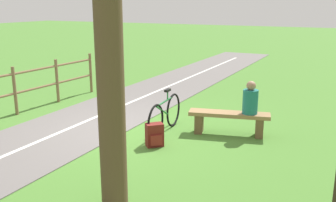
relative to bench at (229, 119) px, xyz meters
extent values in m
plane|color=#477A2D|center=(2.21, 0.65, -0.33)|extent=(80.00, 80.00, 0.00)
cube|color=#937047|center=(0.00, 0.00, 0.11)|extent=(1.73, 0.75, 0.08)
cube|color=brown|center=(-0.62, -0.15, -0.13)|extent=(0.23, 0.36, 0.41)
cube|color=brown|center=(0.62, 0.15, -0.13)|extent=(0.23, 0.36, 0.41)
cylinder|color=#1E6B66|center=(-0.41, -0.10, 0.41)|extent=(0.38, 0.38, 0.50)
sphere|color=#9E755B|center=(-0.41, -0.10, 0.75)|extent=(0.19, 0.19, 0.19)
torus|color=black|center=(1.22, 1.00, 0.04)|extent=(0.10, 0.76, 0.76)
torus|color=black|center=(1.30, 0.02, 0.04)|extent=(0.10, 0.76, 0.76)
cylinder|color=#237038|center=(1.26, 0.51, 0.36)|extent=(0.10, 0.84, 0.04)
cylinder|color=#237038|center=(1.25, 0.66, 0.20)|extent=(0.08, 0.61, 0.35)
cylinder|color=#237038|center=(1.27, 0.36, 0.46)|extent=(0.03, 0.03, 0.20)
cube|color=black|center=(1.27, 0.36, 0.57)|extent=(0.09, 0.21, 0.05)
cube|color=maroon|center=(1.09, 1.30, -0.11)|extent=(0.38, 0.38, 0.46)
cube|color=maroon|center=(1.01, 1.39, -0.17)|extent=(0.19, 0.19, 0.21)
cylinder|color=brown|center=(5.07, -1.92, 0.27)|extent=(0.08, 0.08, 1.21)
cylinder|color=brown|center=(5.14, -0.50, 0.27)|extent=(0.08, 0.08, 1.21)
cylinder|color=brown|center=(5.21, 0.93, 0.27)|extent=(0.08, 0.08, 1.21)
cylinder|color=brown|center=(0.51, 3.53, 1.65)|extent=(0.36, 0.36, 3.98)
camera|label=1|loc=(-2.23, 7.44, 2.38)|focal=40.53mm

